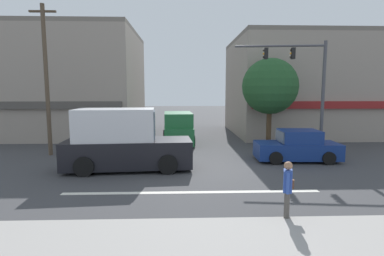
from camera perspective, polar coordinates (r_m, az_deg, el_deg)
The scene contains 11 objects.
ground_plane at distance 14.04m, azimuth -0.55°, elevation -7.49°, with size 120.00×120.00×0.00m, color #3D3D3F.
lane_marking_stripe at distance 10.69m, azimuth -0.06°, elevation -12.14°, with size 9.00×0.24×0.01m, color silver.
building_left_block at distance 27.15m, azimuth -24.77°, elevation 7.70°, with size 13.51×9.88×8.32m.
building_right_corner at distance 27.40m, azimuth 22.05°, elevation 7.32°, with size 13.36×10.09×7.85m.
street_tree at distance 19.57m, azimuth 14.64°, elevation 7.66°, with size 3.50×3.50×5.59m.
utility_pole_near_left at distance 18.14m, azimuth -25.99°, elevation 8.45°, with size 1.40×0.22×8.09m.
traffic_light_mast at distance 17.56m, azimuth 20.78°, elevation 8.70°, with size 4.87×0.67×6.20m.
box_truck_crossing_leftbound at distance 13.76m, azimuth -12.87°, elevation -2.64°, with size 5.73×2.54×2.75m.
van_parked_curbside at distance 20.33m, azimuth -2.68°, elevation -0.12°, with size 2.22×4.69×2.11m.
sedan_waiting_far at distance 16.10m, azimuth 19.38°, elevation -3.43°, with size 4.17×2.02×1.58m.
pedestrian_foreground_with_bag at distance 8.52m, azimuth 17.73°, elevation -10.78°, with size 0.45×0.66×1.67m.
Camera 1 is at (-0.34, -13.60, 3.50)m, focal length 28.00 mm.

